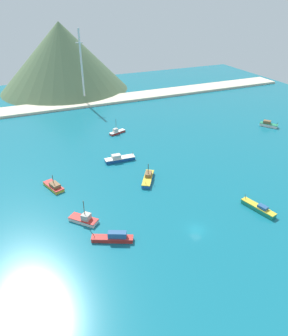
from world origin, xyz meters
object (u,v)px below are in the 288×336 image
Objects in this scene: fishing_boat_1 at (119,159)px; fishing_boat_3 at (259,208)px; fishing_boat_9 at (148,178)px; fishing_boat_2 at (54,186)px; radio_tower at (82,67)px; fishing_boat_7 at (268,124)px; fishing_boat_8 at (84,219)px; fishing_boat_0 at (114,237)px; fishing_boat_5 at (117,132)px.

fishing_boat_3 reaches higher than fishing_boat_1.
fishing_boat_9 is at bearing 128.81° from fishing_boat_3.
fishing_boat_3 is at bearing -34.27° from fishing_boat_2.
radio_tower reaches higher than fishing_boat_1.
radio_tower reaches higher than fishing_boat_7.
fishing_boat_7 is 1.03× the size of fishing_boat_8.
fishing_boat_8 is 103.06m from radio_tower.
fishing_boat_9 reaches higher than fishing_boat_0.
fishing_boat_1 is 1.42× the size of fishing_boat_8.
fishing_boat_0 is 1.28× the size of fishing_boat_7.
fishing_boat_2 reaches higher than fishing_boat_0.
fishing_boat_9 reaches higher than fishing_boat_7.
fishing_boat_8 is at bearing 162.64° from fishing_boat_3.
fishing_boat_5 is at bearing 104.90° from fishing_boat_3.
radio_tower reaches higher than fishing_boat_0.
fishing_boat_9 is at bearing -95.09° from fishing_boat_5.
fishing_boat_2 is 59.94m from fishing_boat_3.
fishing_boat_8 reaches higher than fishing_boat_3.
fishing_boat_8 is 0.77× the size of fishing_boat_9.
fishing_boat_5 is at bearing 70.21° from fishing_boat_0.
fishing_boat_1 is 0.29× the size of radio_tower.
fishing_boat_9 reaches higher than fishing_boat_3.
fishing_boat_0 is 1.16× the size of fishing_boat_2.
fishing_boat_1 is at bearing 103.32° from fishing_boat_9.
fishing_boat_5 is at bearing -87.28° from radio_tower.
fishing_boat_0 is 1.32× the size of fishing_boat_8.
fishing_boat_8 is (-45.10, 14.10, 0.07)m from fishing_boat_3.
fishing_boat_9 reaches higher than fishing_boat_2.
fishing_boat_0 is 29.34m from fishing_boat_9.
fishing_boat_5 is at bearing 84.91° from fishing_boat_9.
radio_tower is (1.42, 85.81, 18.20)m from fishing_boat_9.
fishing_boat_1 is 16.79m from fishing_boat_9.
fishing_boat_3 is 34.07m from fishing_boat_9.
fishing_boat_2 is 1.14× the size of fishing_boat_5.
fishing_boat_2 is 0.83× the size of fishing_boat_3.
fishing_boat_5 is at bearing 163.47° from fishing_boat_7.
fishing_boat_9 is at bearing -162.64° from fishing_boat_7.
fishing_boat_3 is (40.31, -4.16, -0.17)m from fishing_boat_0.
fishing_boat_1 is 25.97m from fishing_boat_2.
fishing_boat_8 reaches higher than fishing_boat_0.
fishing_boat_2 is 1.14× the size of fishing_boat_8.
fishing_boat_3 is at bearing -51.19° from fishing_boat_9.
radio_tower reaches higher than fishing_boat_2.
fishing_boat_2 reaches higher than fishing_boat_3.
fishing_boat_0 is at bearing -153.32° from fishing_boat_7.
fishing_boat_1 is 1.38× the size of fishing_boat_7.
radio_tower is at bearing 89.05° from fishing_boat_9.
fishing_boat_9 is at bearing -90.95° from radio_tower.
fishing_boat_7 is at bearing 45.80° from fishing_boat_3.
fishing_boat_2 is at bearing -110.63° from radio_tower.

